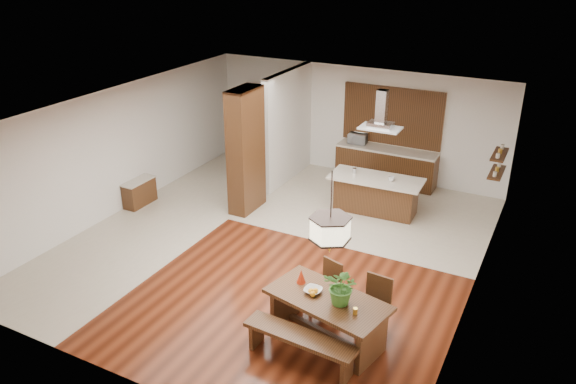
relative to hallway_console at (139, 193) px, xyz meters
The scene contains 25 objects.
room_shell 4.20m from the hallway_console, ahead, with size 9.00×9.04×2.92m.
tile_hallway 1.12m from the hallway_console, 10.68° to the right, with size 2.50×9.00×0.01m, color beige.
tile_kitchen 5.57m from the hallway_console, 24.44° to the left, with size 5.50×4.00×0.01m, color beige.
soffit_band 4.60m from the hallway_console, ahead, with size 8.00×9.00×0.02m, color #3C1E0F.
partition_pier 2.85m from the hallway_console, 22.54° to the left, with size 0.45×1.00×2.90m, color black.
partition_stub 4.09m from the hallway_console, 52.14° to the left, with size 0.18×2.40×2.90m, color silver.
hallway_console is the anchor object (origin of this frame).
hallway_doorway 4.41m from the hallway_console, 75.20° to the left, with size 1.10×0.20×2.10m, color black.
rear_counter 6.26m from the hallway_console, 39.75° to the left, with size 2.60×0.62×0.95m.
kitchen_window 6.58m from the hallway_console, 41.53° to the left, with size 2.60×0.08×1.50m, color brown.
shelf_lower 8.12m from the hallway_console, 17.35° to the left, with size 0.26×0.90×0.04m, color black.
shelf_upper 8.18m from the hallway_console, 17.35° to the left, with size 0.26×0.90×0.04m, color black.
dining_table 6.55m from the hallway_console, 23.04° to the right, with size 2.05×1.34×0.79m.
dining_bench 6.70m from the hallway_console, 28.80° to the right, with size 1.78×0.39×0.50m, color black, non-canonical shape.
dining_chair_left 5.99m from the hallway_console, 18.42° to the right, with size 0.41×0.41×0.93m, color black, non-canonical shape.
dining_chair_right 6.94m from the hallway_console, 17.63° to the right, with size 0.44×0.44×1.00m, color black, non-canonical shape.
pendant_lantern 6.82m from the hallway_console, 23.04° to the right, with size 0.64×0.64×1.31m, color #FFF2C3, non-canonical shape.
foliage_plant 6.83m from the hallway_console, 22.52° to the right, with size 0.54×0.47×0.60m, color #397226.
fruit_bowl 6.30m from the hallway_console, 23.72° to the right, with size 0.27×0.27×0.07m, color beige.
napkin_cone 5.98m from the hallway_console, 23.40° to the right, with size 0.15×0.15×0.24m, color #AA250C.
gold_ornament 7.11m from the hallway_console, 22.81° to the right, with size 0.07×0.07×0.10m, color gold.
kitchen_island 5.61m from the hallway_console, 23.26° to the left, with size 2.15×1.00×0.88m.
range_hood 6.01m from the hallway_console, 23.30° to the left, with size 0.90×0.55×0.87m, color silver, non-canonical shape.
island_cup 5.95m from the hallway_console, 21.28° to the left, with size 0.13×0.13×0.11m, color white.
microwave 5.72m from the hallway_console, 45.28° to the left, with size 0.48×0.32×0.26m, color #B3B6BA.
Camera 1 is at (4.97, -9.06, 5.80)m, focal length 35.00 mm.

